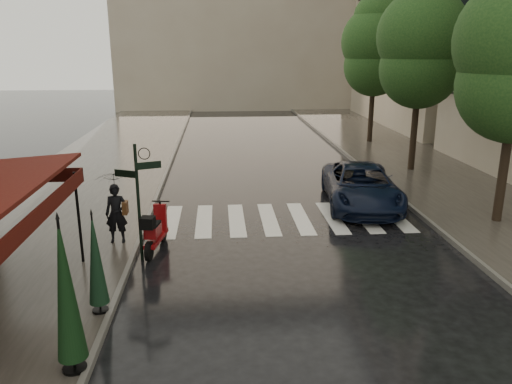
{
  "coord_description": "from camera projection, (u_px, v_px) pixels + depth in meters",
  "views": [
    {
      "loc": [
        0.86,
        -9.3,
        5.36
      ],
      "look_at": [
        1.91,
        4.37,
        1.4
      ],
      "focal_mm": 35.0,
      "sensor_mm": 36.0,
      "label": 1
    }
  ],
  "objects": [
    {
      "name": "tree_mid",
      "position": [
        422.0,
        42.0,
        20.97
      ],
      "size": [
        3.8,
        3.8,
        8.34
      ],
      "color": "black",
      "rests_on": "sidewalk_far"
    },
    {
      "name": "parasol_front",
      "position": [
        66.0,
        290.0,
        8.04
      ],
      "size": [
        0.5,
        0.5,
        2.77
      ],
      "color": "black",
      "rests_on": "sidewalk_near"
    },
    {
      "name": "parasol_back",
      "position": [
        96.0,
        259.0,
        10.01
      ],
      "size": [
        0.4,
        0.4,
        2.17
      ],
      "color": "black",
      "rests_on": "sidewalk_near"
    },
    {
      "name": "curb_near",
      "position": [
        166.0,
        174.0,
        21.7
      ],
      "size": [
        0.12,
        60.0,
        0.16
      ],
      "primitive_type": "cube",
      "color": "#595651",
      "rests_on": "ground"
    },
    {
      "name": "crosswalk",
      "position": [
        285.0,
        218.0,
        16.3
      ],
      "size": [
        7.85,
        3.2,
        0.01
      ],
      "color": "silver",
      "rests_on": "ground"
    },
    {
      "name": "sidewalk_near",
      "position": [
        94.0,
        176.0,
        21.48
      ],
      "size": [
        6.0,
        60.0,
        0.12
      ],
      "primitive_type": "cube",
      "color": "#38332D",
      "rests_on": "ground"
    },
    {
      "name": "curb_far",
      "position": [
        366.0,
        171.0,
        22.35
      ],
      "size": [
        0.12,
        60.0,
        0.16
      ],
      "primitive_type": "cube",
      "color": "#595651",
      "rests_on": "ground"
    },
    {
      "name": "signpost",
      "position": [
        138.0,
        193.0,
        12.61
      ],
      "size": [
        1.17,
        0.29,
        3.1
      ],
      "color": "black",
      "rests_on": "ground"
    },
    {
      "name": "parked_car",
      "position": [
        361.0,
        186.0,
        17.5
      ],
      "size": [
        2.94,
        5.38,
        1.43
      ],
      "primitive_type": "imported",
      "rotation": [
        0.0,
        0.0,
        -0.11
      ],
      "color": "black",
      "rests_on": "ground"
    },
    {
      "name": "sidewalk_far",
      "position": [
        427.0,
        170.0,
        22.56
      ],
      "size": [
        5.5,
        60.0,
        0.12
      ],
      "primitive_type": "cube",
      "color": "#38332D",
      "rests_on": "ground"
    },
    {
      "name": "tree_far",
      "position": [
        375.0,
        46.0,
        27.73
      ],
      "size": [
        3.8,
        3.8,
        8.16
      ],
      "color": "black",
      "rests_on": "sidewalk_far"
    },
    {
      "name": "ground",
      "position": [
        181.0,
        317.0,
        10.33
      ],
      "size": [
        120.0,
        120.0,
        0.0
      ],
      "primitive_type": "plane",
      "color": "black",
      "rests_on": "ground"
    },
    {
      "name": "pedestrian_with_umbrella",
      "position": [
        114.0,
        186.0,
        13.59
      ],
      "size": [
        0.99,
        1.01,
        2.45
      ],
      "rotation": [
        0.0,
        0.0,
        0.01
      ],
      "color": "black",
      "rests_on": "sidewalk_near"
    },
    {
      "name": "scooter",
      "position": [
        155.0,
        232.0,
        13.52
      ],
      "size": [
        0.66,
        1.88,
        1.24
      ],
      "rotation": [
        0.0,
        0.0,
        -0.17
      ],
      "color": "black",
      "rests_on": "ground"
    }
  ]
}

